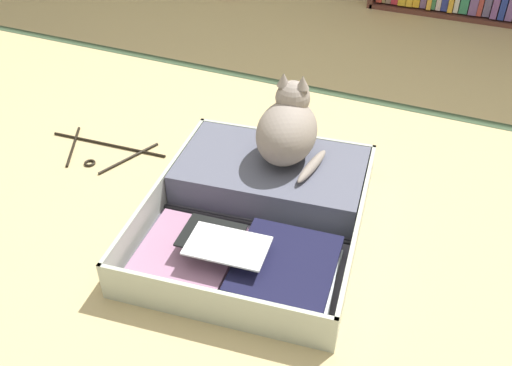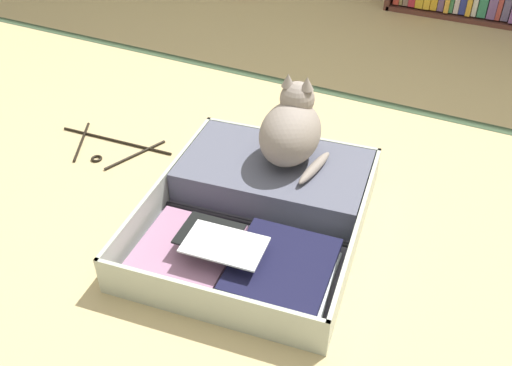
# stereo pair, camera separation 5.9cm
# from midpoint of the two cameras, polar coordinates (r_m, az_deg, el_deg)

# --- Properties ---
(ground_plane) EXTENTS (10.00, 10.00, 0.00)m
(ground_plane) POSITION_cam_midpoint_polar(r_m,az_deg,el_deg) (1.63, 3.11, -7.87)
(ground_plane) COLOR tan
(tatami_border) EXTENTS (4.80, 0.05, 0.00)m
(tatami_border) POSITION_cam_midpoint_polar(r_m,az_deg,el_deg) (2.44, 12.93, 8.15)
(tatami_border) COLOR #344930
(tatami_border) RESTS_ON ground_plane
(open_suitcase) EXTENTS (0.72, 0.84, 0.12)m
(open_suitcase) POSITION_cam_midpoint_polar(r_m,az_deg,el_deg) (1.74, 1.82, -2.09)
(open_suitcase) COLOR #B2BBA8
(open_suitcase) RESTS_ON ground_plane
(black_cat) EXTENTS (0.24, 0.28, 0.27)m
(black_cat) POSITION_cam_midpoint_polar(r_m,az_deg,el_deg) (1.77, 4.72, 5.51)
(black_cat) COLOR gray
(black_cat) RESTS_ON open_suitcase
(clothes_hanger) EXTENTS (0.48, 0.26, 0.01)m
(clothes_hanger) POSITION_cam_midpoint_polar(r_m,az_deg,el_deg) (2.14, -14.08, 3.68)
(clothes_hanger) COLOR black
(clothes_hanger) RESTS_ON ground_plane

